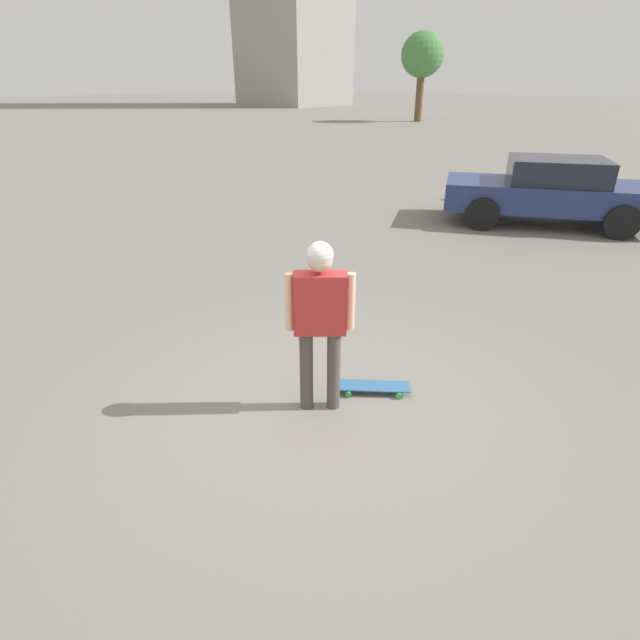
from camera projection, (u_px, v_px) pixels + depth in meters
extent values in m
plane|color=gray|center=(320.00, 406.00, 4.98)|extent=(220.00, 220.00, 0.00)
cylinder|color=#4C4742|center=(306.00, 370.00, 4.80)|extent=(0.13, 0.13, 0.83)
cylinder|color=#4C4742|center=(334.00, 370.00, 4.80)|extent=(0.13, 0.13, 0.83)
cube|color=#B22D2D|center=(320.00, 304.00, 4.49)|extent=(0.47, 0.48, 0.57)
cylinder|color=beige|center=(289.00, 302.00, 4.48)|extent=(0.08, 0.08, 0.55)
cylinder|color=beige|center=(351.00, 302.00, 4.49)|extent=(0.08, 0.08, 0.55)
sphere|color=beige|center=(320.00, 259.00, 4.31)|extent=(0.23, 0.23, 0.23)
sphere|color=silver|center=(320.00, 255.00, 4.29)|extent=(0.24, 0.24, 0.24)
cube|color=#336693|center=(373.00, 386.00, 5.18)|extent=(0.64, 0.72, 0.01)
cylinder|color=green|center=(348.00, 395.00, 5.11)|extent=(0.06, 0.07, 0.06)
cylinder|color=green|center=(348.00, 382.00, 5.32)|extent=(0.06, 0.07, 0.06)
cylinder|color=green|center=(399.00, 396.00, 5.08)|extent=(0.06, 0.07, 0.06)
cylinder|color=green|center=(397.00, 383.00, 5.30)|extent=(0.06, 0.07, 0.06)
cube|color=navy|center=(547.00, 196.00, 10.98)|extent=(3.53, 4.65, 0.57)
cube|color=#1E232D|center=(557.00, 170.00, 10.71)|extent=(2.28, 2.45, 0.51)
cylinder|color=black|center=(483.00, 214.00, 10.66)|extent=(0.50, 0.71, 0.69)
cylinder|color=black|center=(481.00, 197.00, 12.17)|extent=(0.50, 0.71, 0.69)
cylinder|color=black|center=(622.00, 222.00, 10.03)|extent=(0.50, 0.71, 0.69)
cylinder|color=black|center=(602.00, 204.00, 11.54)|extent=(0.50, 0.71, 0.69)
cylinder|color=brown|center=(419.00, 97.00, 37.83)|extent=(0.55, 0.55, 3.49)
sphere|color=#478442|center=(423.00, 54.00, 36.59)|extent=(3.15, 3.15, 3.15)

